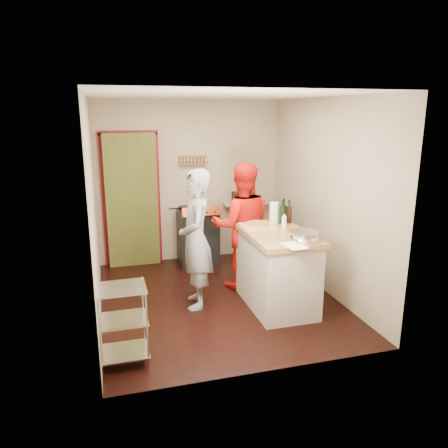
% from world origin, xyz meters
% --- Properties ---
extents(floor, '(3.50, 3.50, 0.00)m').
position_xyz_m(floor, '(0.00, 0.00, 0.00)').
color(floor, black).
rests_on(floor, ground).
extents(back_wall, '(3.00, 0.44, 2.60)m').
position_xyz_m(back_wall, '(-0.64, 1.78, 1.13)').
color(back_wall, tan).
rests_on(back_wall, ground).
extents(left_wall, '(0.04, 3.50, 2.60)m').
position_xyz_m(left_wall, '(-1.50, 0.00, 1.30)').
color(left_wall, tan).
rests_on(left_wall, ground).
extents(right_wall, '(0.04, 3.50, 2.60)m').
position_xyz_m(right_wall, '(1.50, 0.00, 1.30)').
color(right_wall, tan).
rests_on(right_wall, ground).
extents(ceiling, '(3.00, 3.50, 0.02)m').
position_xyz_m(ceiling, '(0.00, 0.00, 2.61)').
color(ceiling, white).
rests_on(ceiling, back_wall).
extents(stove, '(0.60, 0.63, 1.00)m').
position_xyz_m(stove, '(0.05, 1.42, 0.45)').
color(stove, black).
rests_on(stove, ground).
extents(wire_shelving, '(0.48, 0.40, 0.80)m').
position_xyz_m(wire_shelving, '(-1.28, -1.20, 0.44)').
color(wire_shelving, silver).
rests_on(wire_shelving, ground).
extents(island, '(0.76, 1.39, 1.28)m').
position_xyz_m(island, '(0.66, -0.38, 0.51)').
color(island, beige).
rests_on(island, ground).
extents(person_stripe, '(0.50, 0.69, 1.75)m').
position_xyz_m(person_stripe, '(-0.31, -0.12, 0.87)').
color(person_stripe, '#AEAFB3').
rests_on(person_stripe, ground).
extents(person_red, '(0.95, 0.80, 1.75)m').
position_xyz_m(person_red, '(0.44, 0.35, 0.88)').
color(person_red, red).
rests_on(person_red, ground).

